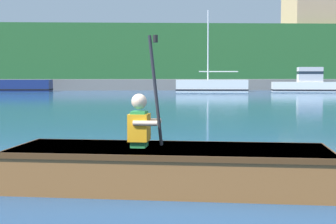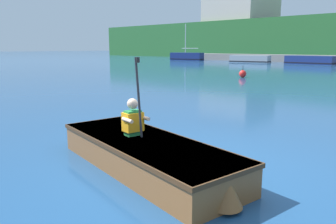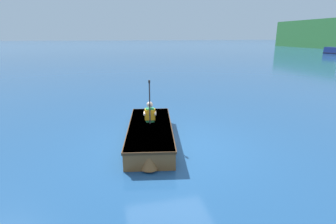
{
  "view_description": "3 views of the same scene",
  "coord_description": "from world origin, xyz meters",
  "px_view_note": "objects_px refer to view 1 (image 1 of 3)",
  "views": [
    {
      "loc": [
        -0.81,
        -6.01,
        1.23
      ],
      "look_at": [
        -0.55,
        0.01,
        0.8
      ],
      "focal_mm": 55.0,
      "sensor_mm": 36.0,
      "label": 1
    },
    {
      "loc": [
        2.92,
        -3.68,
        1.8
      ],
      "look_at": [
        -0.55,
        0.01,
        0.8
      ],
      "focal_mm": 35.0,
      "sensor_mm": 36.0,
      "label": 2
    },
    {
      "loc": [
        6.11,
        -1.47,
        2.8
      ],
      "look_at": [
        -0.55,
        0.01,
        0.8
      ],
      "focal_mm": 28.0,
      "sensor_mm": 36.0,
      "label": 3
    }
  ],
  "objects_px": {
    "person_paddler": "(140,123)",
    "moored_boat_dock_west_end": "(211,86)",
    "moored_boat_dock_west_inner": "(17,86)",
    "rowboat_foreground": "(174,165)",
    "moored_boat_dock_east_end": "(307,83)"
  },
  "relations": [
    {
      "from": "rowboat_foreground",
      "to": "person_paddler",
      "type": "bearing_deg",
      "value": 170.66
    },
    {
      "from": "moored_boat_dock_west_inner",
      "to": "moored_boat_dock_east_end",
      "type": "relative_size",
      "value": 0.97
    },
    {
      "from": "moored_boat_dock_west_inner",
      "to": "moored_boat_dock_west_end",
      "type": "bearing_deg",
      "value": -5.57
    },
    {
      "from": "moored_boat_dock_east_end",
      "to": "person_paddler",
      "type": "height_order",
      "value": "moored_boat_dock_east_end"
    },
    {
      "from": "moored_boat_dock_west_inner",
      "to": "moored_boat_dock_east_end",
      "type": "bearing_deg",
      "value": -3.22
    },
    {
      "from": "moored_boat_dock_west_end",
      "to": "rowboat_foreground",
      "type": "bearing_deg",
      "value": -98.02
    },
    {
      "from": "rowboat_foreground",
      "to": "moored_boat_dock_east_end",
      "type": "bearing_deg",
      "value": 70.06
    },
    {
      "from": "moored_boat_dock_west_end",
      "to": "rowboat_foreground",
      "type": "xyz_separation_m",
      "value": [
        -4.57,
        -32.44,
        -0.18
      ]
    },
    {
      "from": "moored_boat_dock_west_end",
      "to": "moored_boat_dock_east_end",
      "type": "relative_size",
      "value": 1.15
    },
    {
      "from": "moored_boat_dock_west_inner",
      "to": "person_paddler",
      "type": "height_order",
      "value": "person_paddler"
    },
    {
      "from": "moored_boat_dock_west_end",
      "to": "moored_boat_dock_west_inner",
      "type": "relative_size",
      "value": 1.18
    },
    {
      "from": "moored_boat_dock_west_end",
      "to": "moored_boat_dock_west_inner",
      "type": "distance_m",
      "value": 14.65
    },
    {
      "from": "moored_boat_dock_east_end",
      "to": "moored_boat_dock_west_end",
      "type": "bearing_deg",
      "value": -178.48
    },
    {
      "from": "moored_boat_dock_east_end",
      "to": "rowboat_foreground",
      "type": "height_order",
      "value": "moored_boat_dock_east_end"
    },
    {
      "from": "person_paddler",
      "to": "moored_boat_dock_west_end",
      "type": "bearing_deg",
      "value": 81.32
    }
  ]
}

